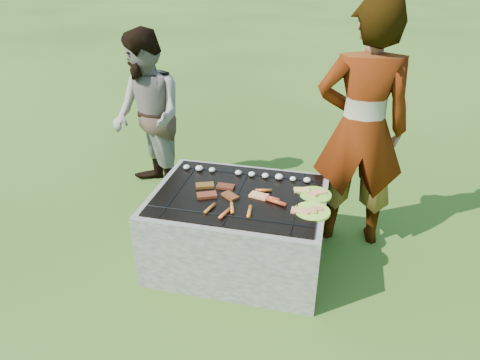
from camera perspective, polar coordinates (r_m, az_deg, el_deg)
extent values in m
plane|color=#264711|center=(3.55, -0.19, -10.41)|extent=(60.00, 60.00, 0.00)
cube|color=#A09A8E|center=(3.71, 1.29, -2.93)|extent=(1.30, 0.18, 0.60)
cube|color=gray|center=(3.05, -2.04, -10.63)|extent=(1.30, 0.18, 0.60)
cube|color=#9B938A|center=(3.52, -9.12, -5.13)|extent=(0.18, 0.64, 0.60)
cube|color=#A49D92|center=(3.31, 9.35, -7.59)|extent=(0.18, 0.64, 0.60)
cube|color=black|center=(3.41, -0.20, -7.24)|extent=(0.94, 0.64, 0.48)
sphere|color=#FF5914|center=(3.28, -0.20, -4.10)|extent=(0.10, 0.10, 0.10)
cube|color=black|center=(3.21, -0.21, -1.89)|extent=(1.20, 0.90, 0.01)
cylinder|color=black|center=(3.33, -7.76, -0.89)|extent=(0.01, 0.88, 0.01)
cylinder|color=black|center=(3.21, -0.21, -1.80)|extent=(0.01, 0.88, 0.01)
cylinder|color=black|center=(3.15, 7.79, -2.72)|extent=(0.01, 0.88, 0.01)
cylinder|color=black|center=(2.94, -1.68, -4.80)|extent=(1.18, 0.01, 0.01)
cylinder|color=black|center=(3.48, 1.03, 0.75)|extent=(1.18, 0.01, 0.01)
ellipsoid|color=beige|center=(3.59, -7.13, 1.73)|extent=(0.05, 0.05, 0.04)
ellipsoid|color=white|center=(3.55, -5.45, 1.59)|extent=(0.06, 0.06, 0.04)
ellipsoid|color=beige|center=(3.52, -3.73, 1.36)|extent=(0.05, 0.05, 0.04)
ellipsoid|color=beige|center=(3.47, -0.22, 0.99)|extent=(0.05, 0.05, 0.04)
ellipsoid|color=beige|center=(3.45, 1.58, 0.80)|extent=(0.05, 0.05, 0.04)
ellipsoid|color=beige|center=(3.43, 3.40, 0.60)|extent=(0.05, 0.05, 0.04)
ellipsoid|color=white|center=(3.41, 5.23, 0.45)|extent=(0.06, 0.06, 0.04)
ellipsoid|color=white|center=(3.40, 7.08, 0.16)|extent=(0.05, 0.05, 0.03)
ellipsoid|color=beige|center=(3.39, 8.94, 0.01)|extent=(0.06, 0.06, 0.04)
cube|color=#97611B|center=(3.31, -4.71, -0.72)|extent=(0.16, 0.12, 0.02)
cube|color=maroon|center=(3.28, -1.94, -0.88)|extent=(0.14, 0.08, 0.02)
cube|color=#9B3C1C|center=(3.17, -4.44, -2.02)|extent=(0.17, 0.14, 0.02)
cube|color=#9A471C|center=(3.16, -1.33, -2.14)|extent=(0.15, 0.14, 0.02)
cylinder|color=orange|center=(3.23, 3.18, -1.38)|extent=(0.13, 0.05, 0.02)
cylinder|color=#F54628|center=(3.13, 4.28, -2.43)|extent=(0.12, 0.05, 0.02)
cylinder|color=red|center=(3.08, 4.86, -2.91)|extent=(0.16, 0.08, 0.03)
cylinder|color=orange|center=(3.01, -1.07, -3.73)|extent=(0.06, 0.14, 0.02)
cylinder|color=orange|center=(2.96, 1.28, -4.22)|extent=(0.04, 0.14, 0.03)
cylinder|color=#C47A20|center=(3.01, -4.03, -3.76)|extent=(0.05, 0.13, 0.02)
cylinder|color=orange|center=(2.95, -2.02, -4.44)|extent=(0.06, 0.14, 0.03)
cube|color=#E7BF76|center=(3.16, 2.52, -2.09)|extent=(0.15, 0.11, 0.02)
cube|color=#DCBB70|center=(3.01, 8.00, -4.10)|extent=(0.12, 0.07, 0.02)
cube|color=#E7D576|center=(3.27, 8.23, -1.34)|extent=(0.13, 0.09, 0.02)
cylinder|color=#BDD933|center=(3.25, 9.96, -1.94)|extent=(0.29, 0.29, 0.02)
cube|color=tan|center=(3.22, 9.59, -1.88)|extent=(0.09, 0.07, 0.01)
cube|color=#FAB180|center=(3.26, 10.53, -1.61)|extent=(0.12, 0.10, 0.02)
cylinder|color=#D6F43A|center=(3.04, 9.59, -4.16)|extent=(0.31, 0.31, 0.02)
cube|color=tan|center=(3.01, 9.20, -4.09)|extent=(0.11, 0.08, 0.02)
cube|color=tan|center=(3.05, 10.20, -3.83)|extent=(0.09, 0.07, 0.01)
imported|color=gray|center=(3.47, 15.85, 6.44)|extent=(0.76, 0.53, 1.98)
imported|color=#A09185|center=(4.24, -12.19, 8.20)|extent=(1.00, 1.00, 1.63)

